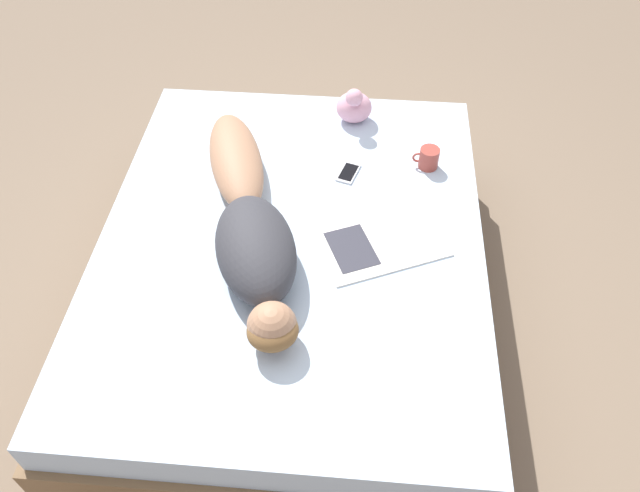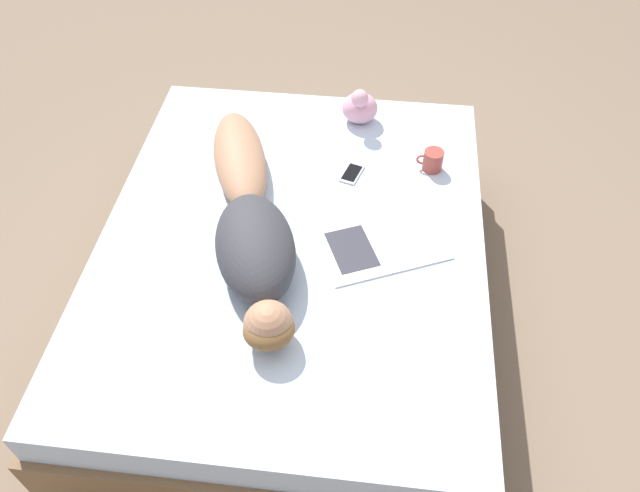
# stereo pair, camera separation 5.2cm
# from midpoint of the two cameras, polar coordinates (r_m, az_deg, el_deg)

# --- Properties ---
(ground_plane) EXTENTS (12.00, 12.00, 0.00)m
(ground_plane) POSITION_cam_midpoint_polar(r_m,az_deg,el_deg) (3.01, -2.79, -5.87)
(ground_plane) COLOR #7A6651
(bed) EXTENTS (1.65, 2.06, 0.53)m
(bed) POSITION_cam_midpoint_polar(r_m,az_deg,el_deg) (2.81, -2.98, -2.75)
(bed) COLOR brown
(bed) RESTS_ON ground_plane
(person) EXTENTS (0.62, 1.37, 0.22)m
(person) POSITION_cam_midpoint_polar(r_m,az_deg,el_deg) (2.53, -6.99, 1.94)
(person) COLOR #A37556
(person) RESTS_ON bed
(open_magazine) EXTENTS (0.60, 0.51, 0.01)m
(open_magazine) POSITION_cam_midpoint_polar(r_m,az_deg,el_deg) (2.58, 4.84, 0.38)
(open_magazine) COLOR silver
(open_magazine) RESTS_ON bed
(coffee_mug) EXTENTS (0.12, 0.09, 0.10)m
(coffee_mug) POSITION_cam_midpoint_polar(r_m,az_deg,el_deg) (2.92, 9.40, 7.96)
(coffee_mug) COLOR #993D33
(coffee_mug) RESTS_ON bed
(cell_phone) EXTENTS (0.11, 0.16, 0.01)m
(cell_phone) POSITION_cam_midpoint_polar(r_m,az_deg,el_deg) (2.88, 2.09, 6.71)
(cell_phone) COLOR silver
(cell_phone) RESTS_ON bed
(plush_toy) EXTENTS (0.18, 0.18, 0.22)m
(plush_toy) POSITION_cam_midpoint_polar(r_m,az_deg,el_deg) (3.14, 2.64, 12.65)
(plush_toy) COLOR #DB9EB2
(plush_toy) RESTS_ON bed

